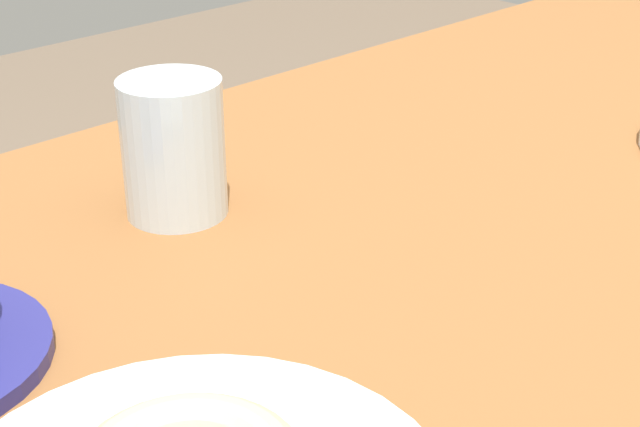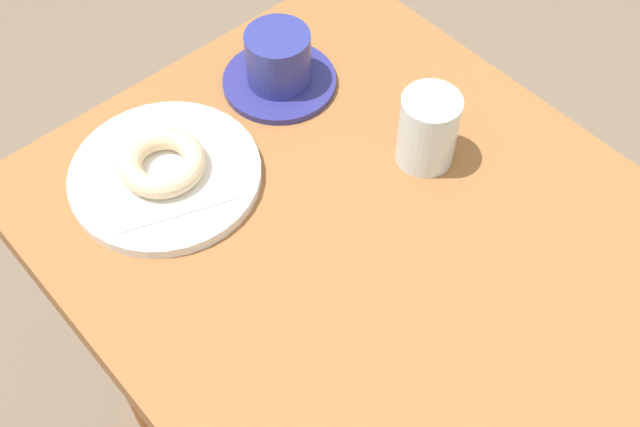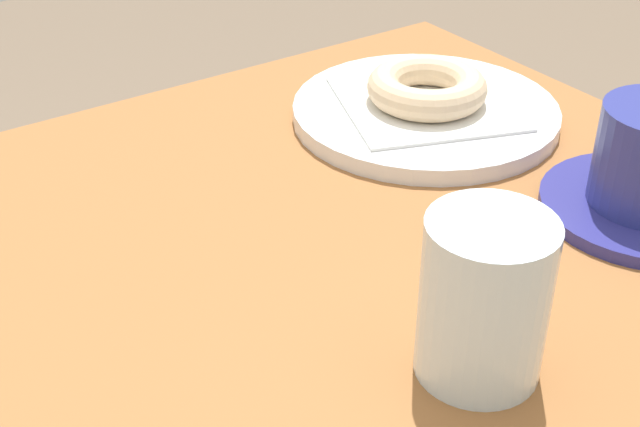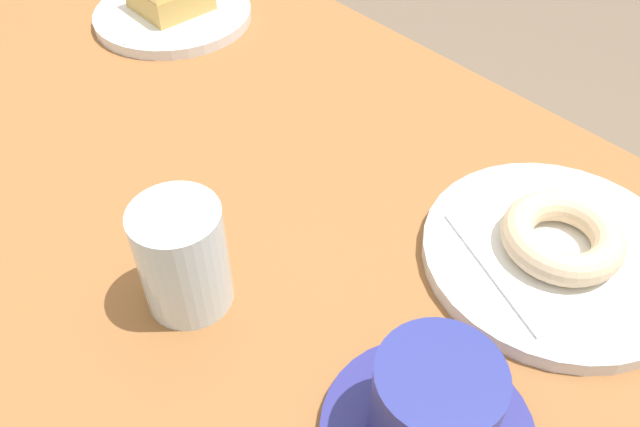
% 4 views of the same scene
% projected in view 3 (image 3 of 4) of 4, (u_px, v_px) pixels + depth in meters
% --- Properties ---
extents(plate_sugar_ring, '(0.24, 0.24, 0.01)m').
position_uv_depth(plate_sugar_ring, '(425.00, 112.00, 0.78)').
color(plate_sugar_ring, silver).
rests_on(plate_sugar_ring, table).
extents(napkin_sugar_ring, '(0.19, 0.19, 0.00)m').
position_uv_depth(napkin_sugar_ring, '(426.00, 103.00, 0.78)').
color(napkin_sugar_ring, white).
rests_on(napkin_sugar_ring, plate_sugar_ring).
extents(donut_sugar_ring, '(0.11, 0.11, 0.03)m').
position_uv_depth(donut_sugar_ring, '(427.00, 87.00, 0.77)').
color(donut_sugar_ring, beige).
rests_on(donut_sugar_ring, napkin_sugar_ring).
extents(water_glass, '(0.07, 0.07, 0.10)m').
position_uv_depth(water_glass, '(484.00, 299.00, 0.49)').
color(water_glass, silver).
rests_on(water_glass, table).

